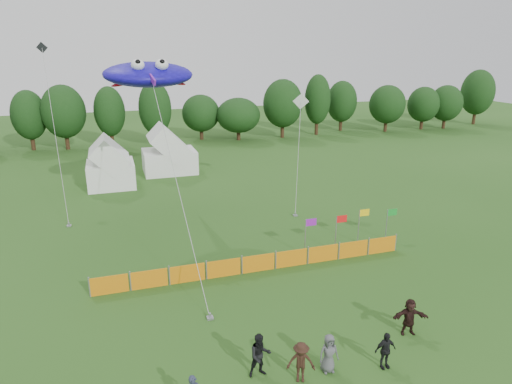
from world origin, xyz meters
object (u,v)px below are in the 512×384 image
object	(u,v)px
spectator_e	(329,353)
spectator_c	(301,362)
spectator_d	(385,350)
stingray_kite	(149,74)
tent_left	(110,166)
barrier_fence	(258,263)
spectator_b	(260,355)
spectator_f	(409,317)
tent_right	(169,154)

from	to	relation	value
spectator_e	spectator_c	bearing A→B (deg)	-167.86
spectator_d	stingray_kite	bearing A→B (deg)	109.87
tent_left	barrier_fence	bearing A→B (deg)	-69.30
spectator_b	spectator_f	world-z (taller)	spectator_b
spectator_b	spectator_f	bearing A→B (deg)	5.88
tent_right	barrier_fence	world-z (taller)	tent_right
tent_left	tent_right	bearing A→B (deg)	30.21
spectator_b	spectator_d	world-z (taller)	spectator_b
barrier_fence	spectator_d	xyz separation A→B (m)	(2.20, -9.21, 0.28)
spectator_e	spectator_f	xyz separation A→B (m)	(4.45, 1.11, 0.05)
spectator_b	spectator_e	bearing A→B (deg)	-11.00
barrier_fence	spectator_d	world-z (taller)	spectator_d
spectator_d	spectator_c	bearing A→B (deg)	175.77
spectator_b	spectator_c	bearing A→B (deg)	-28.05
spectator_b	tent_left	bearing A→B (deg)	101.53
tent_right	barrier_fence	distance (m)	23.23
barrier_fence	spectator_e	world-z (taller)	spectator_e
spectator_c	spectator_f	xyz separation A→B (m)	(5.69, 1.30, 0.02)
tent_left	spectator_c	bearing A→B (deg)	-77.75
tent_right	spectator_b	world-z (taller)	tent_right
barrier_fence	spectator_b	size ratio (longest dim) A/B	10.00
tent_right	spectator_f	bearing A→B (deg)	-78.53
spectator_d	spectator_f	bearing A→B (deg)	36.11
tent_right	spectator_c	world-z (taller)	tent_right
barrier_fence	spectator_f	bearing A→B (deg)	-59.71
spectator_b	spectator_d	xyz separation A→B (m)	(4.80, -1.07, -0.12)
spectator_b	stingray_kite	world-z (taller)	stingray_kite
tent_left	stingray_kite	xyz separation A→B (m)	(3.06, -9.91, 8.49)
stingray_kite	spectator_d	bearing A→B (deg)	-70.87
barrier_fence	spectator_f	world-z (taller)	spectator_f
tent_left	spectator_e	world-z (taller)	tent_left
spectator_f	barrier_fence	bearing A→B (deg)	134.60
spectator_c	spectator_f	size ratio (longest dim) A/B	0.98
tent_left	spectator_d	size ratio (longest dim) A/B	2.67
spectator_c	barrier_fence	bearing A→B (deg)	102.97
tent_left	spectator_b	xyz separation A→B (m)	(4.88, -27.94, -0.95)
tent_right	stingray_kite	size ratio (longest dim) A/B	0.25
spectator_d	spectator_b	bearing A→B (deg)	168.16
tent_left	spectator_b	distance (m)	28.38
spectator_e	stingray_kite	world-z (taller)	stingray_kite
spectator_b	spectator_f	distance (m)	7.07
tent_left	tent_right	xyz separation A→B (m)	(5.69, 3.31, 0.01)
tent_left	spectator_c	xyz separation A→B (m)	(6.24, -28.71, -1.02)
spectator_c	spectator_b	bearing A→B (deg)	171.27
spectator_b	spectator_f	xyz separation A→B (m)	(7.05, 0.53, -0.05)
spectator_b	spectator_c	size ratio (longest dim) A/B	1.08
tent_left	spectator_b	size ratio (longest dim) A/B	2.32
spectator_b	spectator_d	distance (m)	4.92
spectator_c	stingray_kite	world-z (taller)	stingray_kite
barrier_fence	spectator_f	size ratio (longest dim) A/B	10.58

